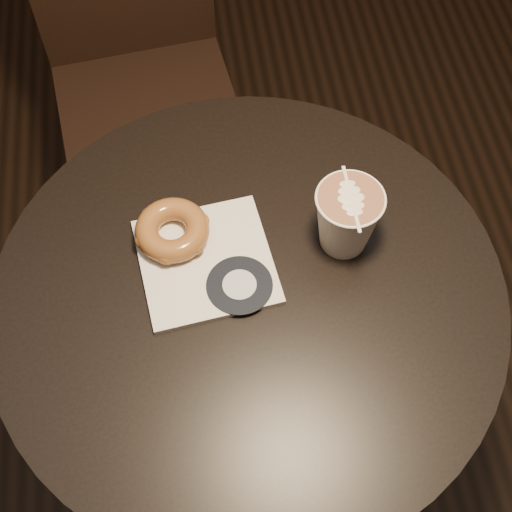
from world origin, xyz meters
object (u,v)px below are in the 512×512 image
Objects in this scene: cafe_table at (249,348)px; chair at (134,42)px; pastry_bag at (206,261)px; doughnut at (172,230)px; latte_cup at (347,220)px.

chair reaches higher than cafe_table.
pastry_bag is 0.06m from doughnut.
latte_cup is (0.14, 0.06, 0.25)m from cafe_table.
chair is 0.69m from doughnut.
doughnut is (-0.09, 0.09, 0.22)m from cafe_table.
cafe_table is 0.26m from doughnut.
doughnut is 0.24m from latte_cup.
latte_cup is at bearing -8.16° from doughnut.
pastry_bag is 0.20m from latte_cup.
latte_cup is (0.29, -0.68, 0.27)m from chair.
cafe_table is at bearing -45.18° from doughnut.
doughnut reaches higher than pastry_bag.
doughnut is at bearing 126.09° from pastry_bag.
chair is at bearing 91.15° from pastry_bag.
latte_cup is at bearing 22.74° from cafe_table.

